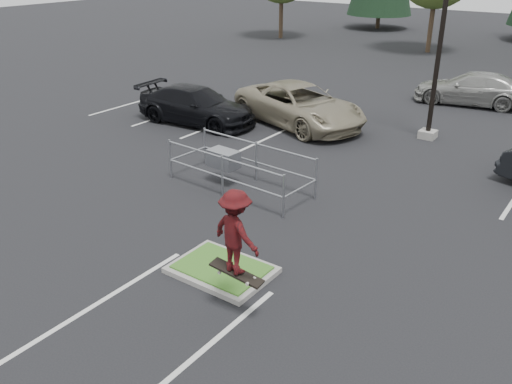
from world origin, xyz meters
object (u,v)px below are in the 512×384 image
Objects in this scene: car_l_black at (196,105)px; car_far_silver at (473,89)px; cart_corral at (227,160)px; skateboarder at (236,233)px; car_l_tan at (299,104)px; light_pole at (444,14)px.

car_far_silver is at bearing -45.36° from car_l_black.
cart_corral is 0.90× the size of car_far_silver.
skateboarder reaches higher than car_l_tan.
light_pole is 6.38m from car_l_tan.
cart_corral is (-3.51, -7.97, -3.76)m from light_pole.
car_l_tan is 4.25m from car_l_black.
cart_corral is 2.47× the size of skateboarder.
car_l_black is at bearing -35.63° from skateboarder.
skateboarder reaches higher than car_l_black.
car_l_black is at bearing 143.44° from cart_corral.
skateboarder is 0.36× the size of car_l_black.
light_pole is 9.48m from cart_corral.
car_far_silver is at bearing -15.99° from car_l_tan.
cart_corral is 0.89× the size of car_l_black.
cart_corral is 6.80m from car_l_tan.
light_pole is at bearing -77.28° from skateboarder.
car_far_silver is (8.48, 9.66, -0.02)m from car_l_black.
car_l_black is (-3.55, -2.33, -0.08)m from car_l_tan.
car_l_tan is 8.84m from car_far_silver.
light_pole is 7.11m from car_far_silver.
light_pole is at bearing -70.88° from car_l_black.
car_far_silver is (3.44, 13.97, -0.06)m from cart_corral.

